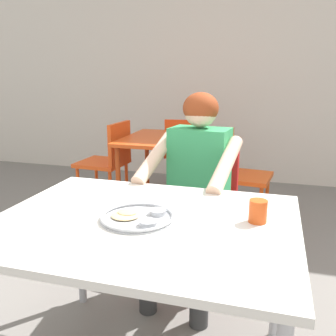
{
  "coord_description": "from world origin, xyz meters",
  "views": [
    {
      "loc": [
        0.42,
        -1.25,
        1.31
      ],
      "look_at": [
        -0.03,
        0.28,
        0.89
      ],
      "focal_mm": 39.55,
      "sensor_mm": 36.0,
      "label": 1
    }
  ],
  "objects_px": {
    "thali_tray": "(138,217)",
    "chair_foreground": "(204,203)",
    "table_background_red": "(171,147)",
    "table_foreground": "(144,235)",
    "drinking_cup": "(258,210)",
    "chair_red_right": "(238,169)",
    "chair_red_left": "(109,158)",
    "chair_red_far": "(184,150)",
    "diner_foreground": "(194,179)"
  },
  "relations": [
    {
      "from": "thali_tray",
      "to": "table_background_red",
      "type": "bearing_deg",
      "value": 101.87
    },
    {
      "from": "table_foreground",
      "to": "chair_red_far",
      "type": "relative_size",
      "value": 1.45
    },
    {
      "from": "table_background_red",
      "to": "chair_red_far",
      "type": "distance_m",
      "value": 0.63
    },
    {
      "from": "table_background_red",
      "to": "chair_red_left",
      "type": "bearing_deg",
      "value": -179.41
    },
    {
      "from": "thali_tray",
      "to": "chair_foreground",
      "type": "distance_m",
      "value": 0.98
    },
    {
      "from": "table_foreground",
      "to": "chair_red_left",
      "type": "xyz_separation_m",
      "value": [
        -1.05,
        1.9,
        -0.17
      ]
    },
    {
      "from": "chair_foreground",
      "to": "chair_red_right",
      "type": "distance_m",
      "value": 0.96
    },
    {
      "from": "chair_red_right",
      "to": "thali_tray",
      "type": "bearing_deg",
      "value": -96.33
    },
    {
      "from": "table_background_red",
      "to": "chair_red_left",
      "type": "height_order",
      "value": "chair_red_left"
    },
    {
      "from": "chair_red_right",
      "to": "chair_red_far",
      "type": "distance_m",
      "value": 0.9
    },
    {
      "from": "chair_red_left",
      "to": "chair_red_far",
      "type": "relative_size",
      "value": 1.02
    },
    {
      "from": "thali_tray",
      "to": "chair_red_right",
      "type": "distance_m",
      "value": 1.92
    },
    {
      "from": "thali_tray",
      "to": "chair_red_far",
      "type": "xyz_separation_m",
      "value": [
        -0.43,
        2.53,
        -0.26
      ]
    },
    {
      "from": "chair_red_left",
      "to": "chair_red_far",
      "type": "height_order",
      "value": "chair_red_left"
    },
    {
      "from": "table_foreground",
      "to": "chair_red_right",
      "type": "bearing_deg",
      "value": 84.3
    },
    {
      "from": "table_background_red",
      "to": "chair_red_right",
      "type": "xyz_separation_m",
      "value": [
        0.61,
        -0.03,
        -0.16
      ]
    },
    {
      "from": "thali_tray",
      "to": "chair_foreground",
      "type": "bearing_deg",
      "value": 84.35
    },
    {
      "from": "chair_foreground",
      "to": "table_foreground",
      "type": "bearing_deg",
      "value": -94.36
    },
    {
      "from": "drinking_cup",
      "to": "chair_red_right",
      "type": "bearing_deg",
      "value": 97.86
    },
    {
      "from": "drinking_cup",
      "to": "chair_red_right",
      "type": "relative_size",
      "value": 0.11
    },
    {
      "from": "table_foreground",
      "to": "chair_red_right",
      "type": "xyz_separation_m",
      "value": [
        0.19,
        1.88,
        -0.19
      ]
    },
    {
      "from": "diner_foreground",
      "to": "chair_foreground",
      "type": "bearing_deg",
      "value": 84.17
    },
    {
      "from": "chair_red_right",
      "to": "diner_foreground",
      "type": "bearing_deg",
      "value": -96.78
    },
    {
      "from": "chair_foreground",
      "to": "chair_red_left",
      "type": "relative_size",
      "value": 1.01
    },
    {
      "from": "table_foreground",
      "to": "drinking_cup",
      "type": "relative_size",
      "value": 13.36
    },
    {
      "from": "table_background_red",
      "to": "chair_red_right",
      "type": "height_order",
      "value": "chair_red_right"
    },
    {
      "from": "drinking_cup",
      "to": "diner_foreground",
      "type": "relative_size",
      "value": 0.07
    },
    {
      "from": "thali_tray",
      "to": "table_foreground",
      "type": "bearing_deg",
      "value": 22.02
    },
    {
      "from": "thali_tray",
      "to": "chair_foreground",
      "type": "height_order",
      "value": "chair_foreground"
    },
    {
      "from": "chair_red_right",
      "to": "drinking_cup",
      "type": "bearing_deg",
      "value": -82.14
    },
    {
      "from": "table_foreground",
      "to": "thali_tray",
      "type": "xyz_separation_m",
      "value": [
        -0.02,
        -0.01,
        0.08
      ]
    },
    {
      "from": "chair_red_far",
      "to": "thali_tray",
      "type": "bearing_deg",
      "value": -80.42
    },
    {
      "from": "table_foreground",
      "to": "diner_foreground",
      "type": "height_order",
      "value": "diner_foreground"
    },
    {
      "from": "thali_tray",
      "to": "chair_red_right",
      "type": "height_order",
      "value": "chair_red_right"
    },
    {
      "from": "table_background_red",
      "to": "chair_red_far",
      "type": "relative_size",
      "value": 1.05
    },
    {
      "from": "diner_foreground",
      "to": "chair_red_left",
      "type": "bearing_deg",
      "value": 132.69
    },
    {
      "from": "chair_red_left",
      "to": "chair_red_far",
      "type": "xyz_separation_m",
      "value": [
        0.6,
        0.62,
        -0.01
      ]
    },
    {
      "from": "chair_foreground",
      "to": "chair_red_left",
      "type": "height_order",
      "value": "chair_foreground"
    },
    {
      "from": "thali_tray",
      "to": "chair_red_right",
      "type": "relative_size",
      "value": 0.36
    },
    {
      "from": "thali_tray",
      "to": "diner_foreground",
      "type": "relative_size",
      "value": 0.25
    },
    {
      "from": "drinking_cup",
      "to": "table_background_red",
      "type": "xyz_separation_m",
      "value": [
        -0.86,
        1.81,
        -0.15
      ]
    },
    {
      "from": "table_foreground",
      "to": "table_background_red",
      "type": "height_order",
      "value": "table_foreground"
    },
    {
      "from": "thali_tray",
      "to": "chair_foreground",
      "type": "relative_size",
      "value": 0.34
    },
    {
      "from": "chair_red_left",
      "to": "diner_foreground",
      "type": "bearing_deg",
      "value": -47.31
    },
    {
      "from": "table_foreground",
      "to": "drinking_cup",
      "type": "bearing_deg",
      "value": 12.69
    },
    {
      "from": "chair_red_left",
      "to": "chair_red_right",
      "type": "bearing_deg",
      "value": -0.97
    },
    {
      "from": "drinking_cup",
      "to": "table_background_red",
      "type": "bearing_deg",
      "value": 115.37
    },
    {
      "from": "chair_red_right",
      "to": "table_foreground",
      "type": "bearing_deg",
      "value": -95.7
    },
    {
      "from": "table_foreground",
      "to": "chair_red_far",
      "type": "xyz_separation_m",
      "value": [
        -0.45,
        2.52,
        -0.18
      ]
    },
    {
      "from": "drinking_cup",
      "to": "chair_red_right",
      "type": "distance_m",
      "value": 1.83
    }
  ]
}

